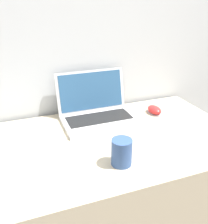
{
  "coord_description": "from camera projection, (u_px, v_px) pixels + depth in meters",
  "views": [
    {
      "loc": [
        -0.41,
        -0.6,
        1.31
      ],
      "look_at": [
        -0.01,
        0.45,
        0.8
      ],
      "focal_mm": 42.0,
      "sensor_mm": 36.0,
      "label": 1
    }
  ],
  "objects": [
    {
      "name": "desk",
      "position": [
        113.0,
        199.0,
        1.33
      ],
      "size": [
        1.15,
        0.69,
        0.72
      ],
      "color": "beige",
      "rests_on": "ground_plane"
    },
    {
      "name": "drink_cup",
      "position": [
        122.0,
        152.0,
        0.98
      ],
      "size": [
        0.08,
        0.08,
        0.1
      ],
      "color": "#33518C",
      "rests_on": "desk"
    },
    {
      "name": "external_keyboard",
      "position": [
        12.0,
        138.0,
        1.15
      ],
      "size": [
        0.36,
        0.17,
        0.02
      ],
      "color": "silver",
      "rests_on": "desk"
    },
    {
      "name": "computer_mouse",
      "position": [
        154.0,
        110.0,
        1.41
      ],
      "size": [
        0.07,
        0.1,
        0.04
      ],
      "color": "#B2B2B7",
      "rests_on": "desk"
    },
    {
      "name": "wall_back",
      "position": [
        86.0,
        7.0,
        1.28
      ],
      "size": [
        7.0,
        0.04,
        2.5
      ],
      "color": "silver",
      "rests_on": "ground_plane"
    },
    {
      "name": "laptop",
      "position": [
        97.0,
        110.0,
        1.33
      ],
      "size": [
        0.37,
        0.29,
        0.23
      ],
      "color": "silver",
      "rests_on": "desk"
    }
  ]
}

